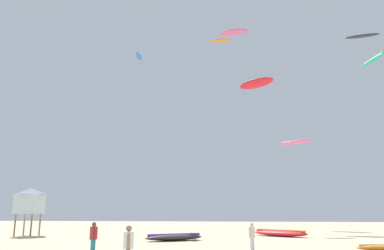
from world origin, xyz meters
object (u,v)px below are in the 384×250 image
Objects in this scene: kite_aloft_5 at (220,40)px; kite_grounded_near at (280,233)px; lifeguard_tower at (30,201)px; kite_aloft_3 at (256,83)px; person_left at (93,236)px; person_midground at (252,235)px; kite_grounded_far at (174,237)px; kite_aloft_0 at (373,60)px; kite_aloft_1 at (139,56)px; kite_aloft_4 at (234,32)px; kite_aloft_6 at (362,36)px; kite_aloft_2 at (295,142)px; person_foreground at (128,245)px.

kite_grounded_near is at bearing -68.72° from kite_aloft_5.
lifeguard_tower is 1.38× the size of kite_aloft_3.
kite_aloft_5 is (6.16, 27.72, 23.66)m from person_left.
person_midground reaches higher than kite_grounded_far.
kite_aloft_1 is at bearing 159.32° from kite_aloft_0.
kite_aloft_1 is at bearing -141.87° from kite_aloft_4.
kite_aloft_3 is 0.67× the size of kite_aloft_6.
kite_aloft_2 is at bearing 55.36° from kite_grounded_far.
person_foreground reaches higher than person_midground.
kite_aloft_2 is (7.18, 25.00, 9.52)m from person_midground.
kite_grounded_near is 32.03m from kite_aloft_4.
person_foreground is 13.88m from kite_grounded_far.
kite_aloft_5 is (-13.64, 14.52, 9.46)m from kite_aloft_0.
person_midground is 39.49m from kite_aloft_6.
kite_aloft_1 is (-6.36, 12.49, 20.06)m from kite_grounded_far.
kite_aloft_3 reaches higher than kite_aloft_2.
person_foreground is at bearing -113.23° from kite_grounded_near.
kite_grounded_far is at bearing -104.01° from kite_aloft_4.
kite_aloft_6 is at bearing 71.26° from kite_aloft_0.
kite_aloft_1 is (7.46, 8.37, 17.26)m from lifeguard_tower.
kite_aloft_5 is 0.59× the size of kite_aloft_6.
kite_grounded_near is at bearing -107.55° from kite_aloft_2.
kite_aloft_5 reaches higher than person_left.
kite_grounded_far is (-8.46, -5.29, -0.03)m from kite_grounded_near.
person_foreground is 22.91m from lifeguard_tower.
lifeguard_tower reaches higher than kite_grounded_near.
kite_aloft_2 reaches higher than lifeguard_tower.
person_midground is at bearing -58.85° from kite_aloft_1.
kite_aloft_1 reaches higher than lifeguard_tower.
kite_aloft_0 is 11.63m from kite_aloft_3.
kite_aloft_4 is (5.18, 35.59, 26.60)m from person_foreground.
kite_aloft_2 is (12.28, 31.98, 9.44)m from person_foreground.
kite_aloft_1 is (-11.70, 19.36, 19.40)m from person_midground.
person_left is 0.40× the size of kite_aloft_2.
kite_grounded_far is 30.60m from kite_aloft_5.
person_foreground is at bearing -88.99° from kite_grounded_far.
kite_aloft_5 reaches higher than kite_aloft_2.
kite_aloft_2 is 1.60× the size of kite_aloft_5.
person_midground is 0.32× the size of kite_grounded_near.
kite_aloft_3 is at bearing 0.09° from kite_grounded_far.
lifeguard_tower is at bearing -151.99° from kite_aloft_2.
kite_aloft_1 reaches higher than person_midground.
kite_aloft_0 reaches higher than person_left.
kite_aloft_3 is at bearing -110.55° from kite_grounded_near.
kite_aloft_3 is 1.15× the size of kite_aloft_5.
kite_aloft_2 is at bearing 107.52° from kite_aloft_0.
person_midground is at bearing -90.16° from kite_aloft_4.
person_foreground is 28.13m from kite_aloft_0.
kite_grounded_near is at bearing 3.01° from lifeguard_tower.
kite_grounded_near is at bearing 69.45° from kite_aloft_3.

